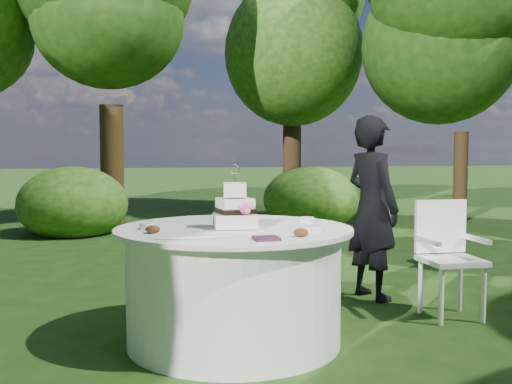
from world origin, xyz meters
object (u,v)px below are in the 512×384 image
(napkins, at_px, (266,238))
(cake, at_px, (235,211))
(table, at_px, (234,285))
(chair, at_px, (447,249))
(guest, at_px, (372,208))

(napkins, xyz_separation_m, cake, (-0.07, 0.55, 0.10))
(table, distance_m, cake, 0.50)
(chair, bearing_deg, guest, 117.90)
(napkins, bearing_deg, cake, 96.92)
(napkins, relative_size, guest, 0.09)
(napkins, bearing_deg, table, 96.66)
(guest, bearing_deg, napkins, 121.53)
(table, bearing_deg, cake, -86.87)
(napkins, bearing_deg, chair, 27.34)
(guest, xyz_separation_m, table, (-1.39, -0.90, -0.40))
(cake, bearing_deg, napkins, -83.08)
(guest, bearing_deg, table, 106.00)
(napkins, relative_size, cake, 0.34)
(guest, height_order, table, guest)
(table, bearing_deg, chair, 8.73)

